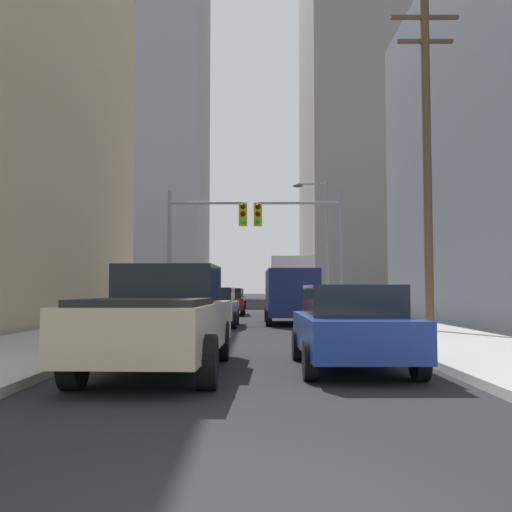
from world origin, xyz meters
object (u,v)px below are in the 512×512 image
Objects in this scene: cargo_van_navy at (292,293)px; traffic_signal_near_left at (204,233)px; sedan_maroon at (229,301)px; sedan_silver at (214,307)px; city_bus at (292,282)px; sedan_blue at (352,326)px; traffic_signal_near_right at (303,232)px; pickup_truck_beige at (163,318)px; sedan_green at (234,298)px.

cargo_van_navy is 5.09m from traffic_signal_near_left.
sedan_maroon is at bearing 109.91° from cargo_van_navy.
cargo_van_navy reaches higher than sedan_silver.
city_bus is 28.53m from sedan_blue.
traffic_signal_near_right reaches higher than sedan_silver.
traffic_signal_near_left is 1.00× the size of traffic_signal_near_right.
pickup_truck_beige is 12.36m from sedan_silver.
traffic_signal_near_left and traffic_signal_near_right have the same top height.
cargo_van_navy is 0.87× the size of traffic_signal_near_right.
sedan_silver is at bearing 105.74° from sedan_blue.
pickup_truck_beige is at bearing -103.23° from traffic_signal_near_right.
sedan_blue is at bearing -91.43° from traffic_signal_near_right.
traffic_signal_near_right is at bearing -78.07° from sedan_green.
traffic_signal_near_right is at bearing 0.00° from traffic_signal_near_left.
sedan_blue is at bearing -74.26° from sedan_silver.
sedan_green is at bearing 90.15° from pickup_truck_beige.
traffic_signal_near_left is 4.52m from traffic_signal_near_right.
sedan_green is (-0.07, 21.97, 0.00)m from sedan_silver.
sedan_blue is 12.54m from sedan_silver.
cargo_van_navy is (3.12, 14.19, 0.35)m from pickup_truck_beige.
traffic_signal_near_right is at bearing -90.93° from city_bus.
cargo_van_navy is 13.91m from sedan_blue.
sedan_green is at bearing 101.93° from traffic_signal_near_right.
sedan_maroon is (-3.93, -6.14, -1.16)m from city_bus.
traffic_signal_near_left is at bearing -180.00° from traffic_signal_near_right.
pickup_truck_beige is 1.29× the size of sedan_silver.
traffic_signal_near_right is at bearing 44.14° from sedan_silver.
pickup_truck_beige is at bearing -89.85° from sedan_green.
sedan_silver is at bearing -149.77° from cargo_van_navy.
pickup_truck_beige reaches higher than sedan_green.
city_bus is at bearing -53.70° from sedan_green.
pickup_truck_beige is 14.53m from cargo_van_navy.
sedan_silver is 6.22m from traffic_signal_near_right.
pickup_truck_beige is (-3.98, -28.79, -1.00)m from city_bus.
sedan_maroon is at bearing 98.46° from sedan_blue.
city_bus reaches higher than sedan_blue.
sedan_green is (-0.09, 34.33, -0.16)m from pickup_truck_beige.
sedan_blue is at bearing 4.84° from pickup_truck_beige.
pickup_truck_beige is at bearing -87.32° from traffic_signal_near_left.
traffic_signal_near_right is (4.52, 0.00, 0.02)m from traffic_signal_near_left.
sedan_green is at bearing 87.93° from traffic_signal_near_left.
traffic_signal_near_left is at bearing 154.42° from cargo_van_navy.
pickup_truck_beige is 1.30× the size of sedan_blue.
sedan_maroon is at bearing 89.86° from pickup_truck_beige.
cargo_van_navy reaches higher than sedan_maroon.
city_bus is at bearing 69.64° from traffic_signal_near_left.
city_bus is 16.95m from sedan_silver.
traffic_signal_near_left is at bearing -96.96° from sedan_maroon.
sedan_maroon is at bearing 89.57° from sedan_silver.
sedan_maroon is (0.08, 10.29, 0.00)m from sedan_silver.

